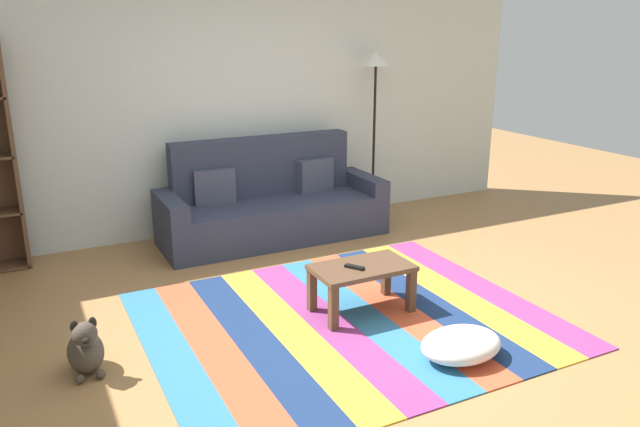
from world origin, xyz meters
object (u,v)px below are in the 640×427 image
object	(u,v)px
pouf	(461,345)
couch	(271,205)
tv_remote	(354,267)
standing_lamp	(375,81)
coffee_table	(362,274)
dog	(86,349)

from	to	relation	value
pouf	couch	bearing A→B (deg)	93.20
pouf	tv_remote	world-z (taller)	tv_remote
tv_remote	couch	bearing A→B (deg)	53.19
couch	pouf	world-z (taller)	couch
couch	tv_remote	size ratio (longest dim) A/B	15.07
standing_lamp	pouf	bearing A→B (deg)	-111.17
pouf	tv_remote	distance (m)	0.97
pouf	tv_remote	size ratio (longest dim) A/B	3.75
couch	coffee_table	size ratio (longest dim) A/B	3.05
dog	tv_remote	distance (m)	1.90
dog	standing_lamp	xyz separation A→B (m)	(3.36, 2.10, 1.35)
pouf	standing_lamp	xyz separation A→B (m)	(1.17, 3.03, 1.41)
couch	pouf	xyz separation A→B (m)	(0.16, -2.83, -0.23)
pouf	standing_lamp	distance (m)	3.54
dog	standing_lamp	bearing A→B (deg)	32.00
coffee_table	dog	xyz separation A→B (m)	(-1.97, 0.03, -0.14)
standing_lamp	tv_remote	distance (m)	2.84
couch	pouf	bearing A→B (deg)	-86.80
coffee_table	dog	size ratio (longest dim) A/B	1.87
coffee_table	standing_lamp	world-z (taller)	standing_lamp
coffee_table	tv_remote	distance (m)	0.11
dog	tv_remote	bearing A→B (deg)	-1.58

